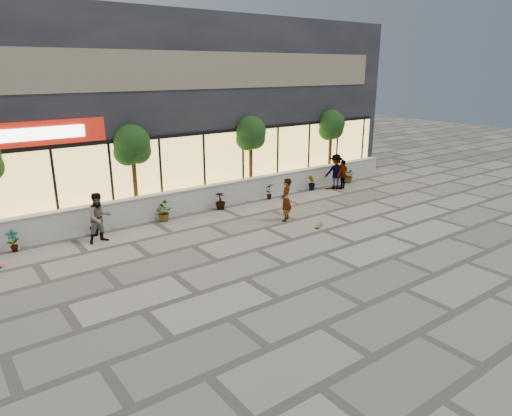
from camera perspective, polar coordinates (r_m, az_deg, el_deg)
ground at (r=15.89m, az=8.38°, el=-5.65°), size 80.00×80.00×0.00m
planter_wall at (r=20.96m, az=-5.07°, el=1.62°), size 22.00×0.42×1.04m
retail_building at (r=25.13m, az=-12.02°, el=12.52°), size 24.00×9.17×8.50m
shrub_a at (r=17.79m, az=-28.10°, el=-3.66°), size 0.43×0.29×0.81m
shrub_b at (r=18.31m, az=-19.51°, el=-2.02°), size 0.57×0.57×0.81m
shrub_c at (r=19.23m, az=-11.57°, el=-0.47°), size 0.68×0.77×0.81m
shrub_d at (r=20.50m, az=-4.49°, el=0.93°), size 0.64×0.64×0.81m
shrub_e at (r=22.04m, az=1.68°, el=2.13°), size 0.46×0.35×0.81m
shrub_f at (r=23.82m, az=7.00°, el=3.15°), size 0.55×0.57×0.81m
shrub_g at (r=25.78m, az=11.56°, el=4.00°), size 0.77×0.84×0.81m
tree_midwest at (r=19.54m, az=-15.21°, el=7.35°), size 1.60×1.50×3.92m
tree_mideast at (r=22.39m, az=-0.67°, el=9.12°), size 1.60×1.50×3.92m
tree_east at (r=25.97m, az=9.38°, el=10.00°), size 1.60×1.50×3.92m
skater_center at (r=18.83m, az=3.77°, el=1.05°), size 0.78×0.74×1.80m
skater_left at (r=17.38m, az=-18.97°, el=-1.16°), size 0.96×0.78×1.86m
skater_right_near at (r=24.29m, az=10.79°, el=4.15°), size 0.97×0.57×1.56m
skater_right_far at (r=24.21m, az=9.94°, el=4.49°), size 1.36×1.11×1.84m
skateboard_center at (r=18.45m, az=7.86°, el=-2.12°), size 0.70×0.52×0.09m
skateboard_right_near at (r=24.47m, az=9.22°, el=2.63°), size 0.75×0.25×0.09m
skateboard_right_far at (r=24.94m, az=10.31°, el=2.88°), size 0.88×0.36×0.10m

